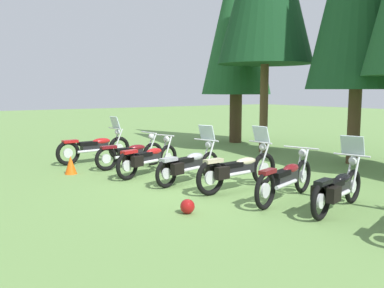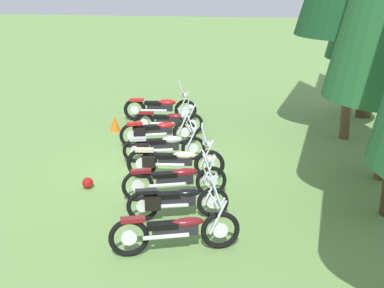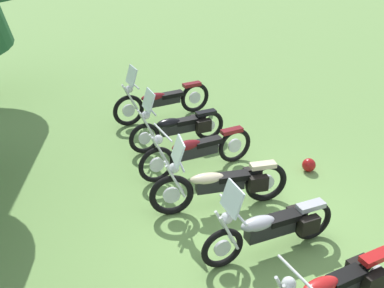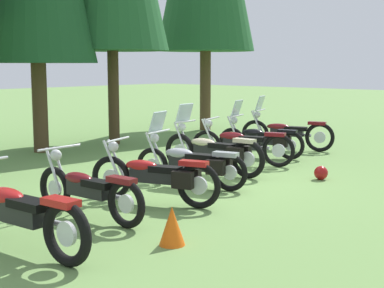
{
  "view_description": "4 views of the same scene",
  "coord_description": "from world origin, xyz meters",
  "views": [
    {
      "loc": [
        7.76,
        -5.7,
        2.21
      ],
      "look_at": [
        -0.95,
        0.21,
        0.85
      ],
      "focal_mm": 39.57,
      "sensor_mm": 36.0,
      "label": 1
    },
    {
      "loc": [
        14.02,
        2.42,
        5.2
      ],
      "look_at": [
        0.9,
        0.76,
        0.96
      ],
      "focal_mm": 54.76,
      "sensor_mm": 36.0,
      "label": 2
    },
    {
      "loc": [
        -5.87,
        1.85,
        4.87
      ],
      "look_at": [
        1.3,
        0.71,
        0.96
      ],
      "focal_mm": 44.9,
      "sensor_mm": 36.0,
      "label": 3
    },
    {
      "loc": [
        -7.89,
        -6.71,
        2.17
      ],
      "look_at": [
        0.07,
        0.29,
        0.67
      ],
      "focal_mm": 52.4,
      "sensor_mm": 36.0,
      "label": 4
    }
  ],
  "objects": [
    {
      "name": "dropped_helmet",
      "position": [
        1.62,
        -1.63,
        0.13
      ],
      "size": [
        0.26,
        0.26,
        0.26
      ],
      "primitive_type": "sphere",
      "color": "maroon",
      "rests_on": "ground_plane"
    },
    {
      "name": "motorcycle_4",
      "position": [
        0.74,
        0.29,
        0.47
      ],
      "size": [
        0.68,
        2.41,
        1.39
      ],
      "rotation": [
        0.0,
        0.0,
        1.65
      ],
      "color": "black",
      "rests_on": "ground_plane"
    },
    {
      "name": "ground_plane",
      "position": [
        0.0,
        0.0,
        0.0
      ],
      "size": [
        80.0,
        80.0,
        0.0
      ],
      "primitive_type": "plane",
      "color": "#6B934C"
    },
    {
      "name": "motorcycle_3",
      "position": [
        -0.5,
        -0.19,
        0.45
      ],
      "size": [
        0.94,
        2.17,
        1.34
      ],
      "rotation": [
        0.0,
        0.0,
        1.82
      ],
      "color": "black",
      "rests_on": "ground_plane"
    },
    {
      "name": "motorcycle_5",
      "position": [
        1.96,
        0.52,
        0.45
      ],
      "size": [
        0.98,
        2.3,
        1.01
      ],
      "rotation": [
        0.0,
        0.0,
        1.87
      ],
      "color": "black",
      "rests_on": "ground_plane"
    },
    {
      "name": "motorcycle_6",
      "position": [
        3.04,
        0.71,
        0.45
      ],
      "size": [
        0.87,
        2.08,
        1.34
      ],
      "rotation": [
        0.0,
        0.0,
        1.83
      ],
      "color": "black",
      "rests_on": "ground_plane"
    },
    {
      "name": "motorcycle_7",
      "position": [
        4.45,
        0.93,
        0.47
      ],
      "size": [
        0.99,
        2.35,
        1.38
      ],
      "rotation": [
        0.0,
        0.0,
        1.88
      ],
      "color": "black",
      "rests_on": "ground_plane"
    },
    {
      "name": "motorcycle_2",
      "position": [
        -1.8,
        -0.6,
        0.45
      ],
      "size": [
        0.96,
        2.16,
        1.01
      ],
      "rotation": [
        0.0,
        0.0,
        1.89
      ],
      "color": "black",
      "rests_on": "ground_plane"
    }
  ]
}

